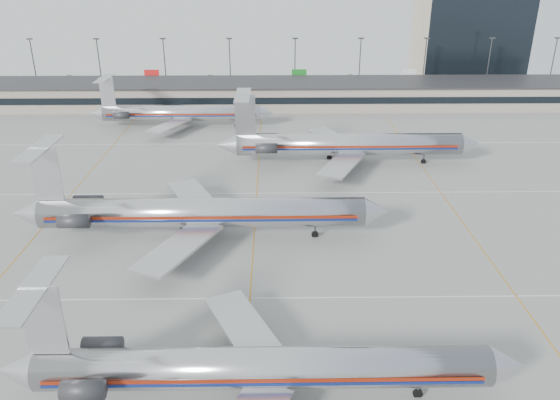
{
  "coord_description": "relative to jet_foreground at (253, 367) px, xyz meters",
  "views": [
    {
      "loc": [
        2.61,
        -41.42,
        34.69
      ],
      "look_at": [
        3.61,
        27.01,
        4.5
      ],
      "focal_mm": 35.0,
      "sensor_mm": 36.0,
      "label": 1
    }
  ],
  "objects": [
    {
      "name": "light_mast_row",
      "position": [
        -0.85,
        117.21,
        5.21
      ],
      "size": [
        163.6,
        0.4,
        15.28
      ],
      "color": "#38383D",
      "rests_on": "ground"
    },
    {
      "name": "jet_second_row",
      "position": [
        -8.63,
        29.87,
        0.45
      ],
      "size": [
        50.38,
        29.66,
        13.19
      ],
      "color": "silver",
      "rests_on": "ground"
    },
    {
      "name": "distant_building",
      "position": [
        61.15,
        133.21,
        9.13
      ],
      "size": [
        30.0,
        20.0,
        25.0
      ],
      "primitive_type": "cube",
      "color": "tan",
      "rests_on": "ground"
    },
    {
      "name": "jet_third_row",
      "position": [
        14.75,
        58.92,
        0.47
      ],
      "size": [
        48.34,
        29.73,
        13.22
      ],
      "color": "silver",
      "rests_on": "ground"
    },
    {
      "name": "jet_back_row",
      "position": [
        -19.31,
        83.69,
        -0.09
      ],
      "size": [
        41.32,
        25.42,
        11.3
      ],
      "color": "silver",
      "rests_on": "ground"
    },
    {
      "name": "terminal",
      "position": [
        -0.85,
        103.18,
        -0.21
      ],
      "size": [
        162.0,
        17.0,
        6.25
      ],
      "color": "gray",
      "rests_on": "ground"
    },
    {
      "name": "ground",
      "position": [
        -0.85,
        5.21,
        -3.37
      ],
      "size": [
        260.0,
        260.0,
        0.0
      ],
      "primitive_type": "plane",
      "color": "gray",
      "rests_on": "ground"
    },
    {
      "name": "apron_markings",
      "position": [
        -0.85,
        15.21,
        -3.36
      ],
      "size": [
        160.0,
        0.15,
        0.02
      ],
      "primitive_type": "cube",
      "color": "silver",
      "rests_on": "ground"
    },
    {
      "name": "jet_foreground",
      "position": [
        0.0,
        0.0,
        0.0
      ],
      "size": [
        44.4,
        26.14,
        11.62
      ],
      "color": "silver",
      "rests_on": "ground"
    }
  ]
}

